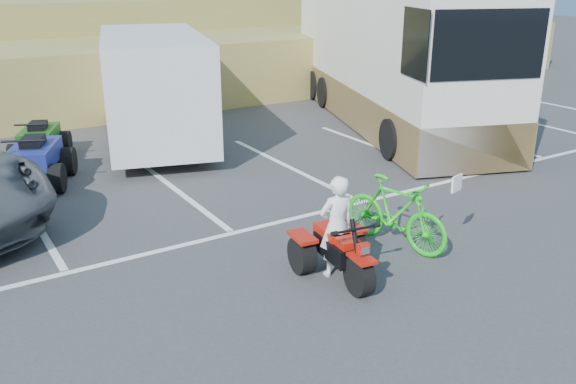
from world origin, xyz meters
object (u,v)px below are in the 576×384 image
green_dirt_bike (395,213)px  cargo_trailer (155,86)px  red_trike_atv (340,278)px  rider (337,226)px  quad_atv_green (43,159)px  quad_atv_blue (39,184)px  rv_motorhome (389,63)px

green_dirt_bike → cargo_trailer: bearing=83.1°
red_trike_atv → rider: rider is taller
rider → quad_atv_green: size_ratio=0.99×
red_trike_atv → rider: size_ratio=0.97×
rider → green_dirt_bike: bearing=-160.9°
quad_atv_green → cargo_trailer: bearing=20.8°
red_trike_atv → quad_atv_blue: size_ratio=0.84×
quad_atv_blue → quad_atv_green: size_ratio=1.14×
red_trike_atv → rv_motorhome: size_ratio=0.13×
rider → cargo_trailer: size_ratio=0.24×
red_trike_atv → green_dirt_bike: size_ratio=0.77×
quad_atv_green → quad_atv_blue: bearing=-80.1°
red_trike_atv → rider: bearing=90.0°
red_trike_atv → quad_atv_blue: (-2.83, 6.52, 0.00)m
cargo_trailer → rv_motorhome: (6.52, -1.10, 0.19)m
red_trike_atv → quad_atv_green: size_ratio=0.96×
red_trike_atv → quad_atv_blue: quad_atv_blue is taller
cargo_trailer → rider: bearing=-76.4°
quad_atv_blue → red_trike_atv: bearing=-42.7°
rider → red_trike_atv: bearing=90.0°
red_trike_atv → cargo_trailer: cargo_trailer is taller
rider → quad_atv_blue: rider is taller
rider → cargo_trailer: (0.36, 8.04, 0.71)m
quad_atv_blue → cargo_trailer: bearing=51.5°
rv_motorhome → quad_atv_green: 9.52m
green_dirt_bike → rv_motorhome: (5.53, 6.65, 1.08)m
red_trike_atv → quad_atv_green: quad_atv_green is taller
green_dirt_bike → rv_motorhome: rv_motorhome is taller
cargo_trailer → rv_motorhome: size_ratio=0.57×
green_dirt_bike → rider: bearing=178.0°
green_dirt_bike → rv_motorhome: 8.71m
green_dirt_bike → quad_atv_green: (-3.77, 7.86, -0.56)m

